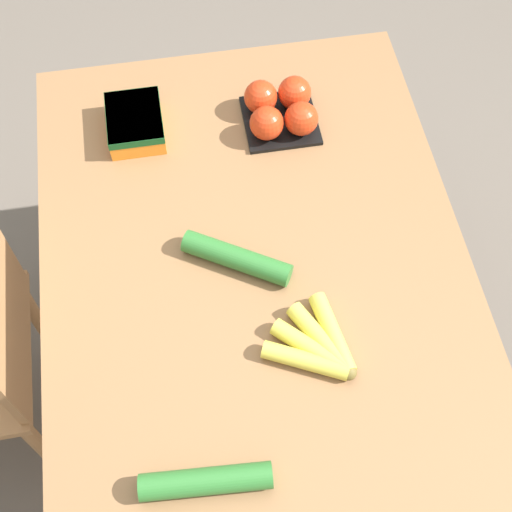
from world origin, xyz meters
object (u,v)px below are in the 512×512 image
at_px(cucumber_near, 237,258).
at_px(cucumber_far, 206,481).
at_px(carrot_bag, 135,122).
at_px(tomato_pack, 281,109).
at_px(banana_bunch, 318,346).

relative_size(cucumber_near, cucumber_far, 0.95).
distance_m(cucumber_near, cucumber_far, 0.45).
bearing_deg(carrot_bag, cucumber_near, -155.73).
bearing_deg(cucumber_far, cucumber_near, -15.54).
distance_m(tomato_pack, cucumber_far, 0.85).
height_order(tomato_pack, cucumber_far, tomato_pack).
distance_m(banana_bunch, carrot_bag, 0.68).
bearing_deg(tomato_pack, cucumber_far, 160.68).
height_order(banana_bunch, cucumber_far, cucumber_far).
height_order(banana_bunch, carrot_bag, carrot_bag).
relative_size(tomato_pack, cucumber_near, 0.76).
bearing_deg(cucumber_far, tomato_pack, -19.32).
xyz_separation_m(carrot_bag, cucumber_far, (-0.83, -0.06, -0.01)).
xyz_separation_m(tomato_pack, cucumber_near, (-0.37, 0.16, -0.02)).
bearing_deg(banana_bunch, cucumber_far, 131.43).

